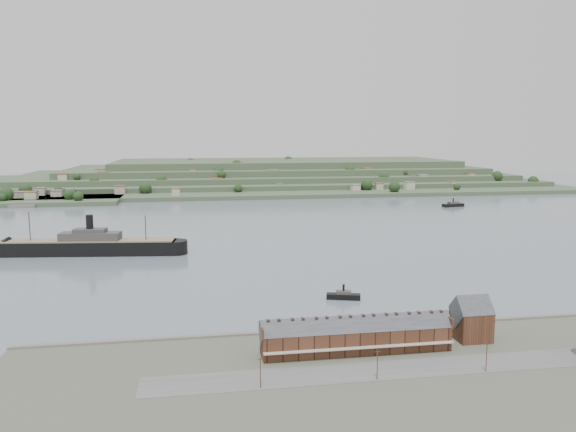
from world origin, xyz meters
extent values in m
plane|color=slate|center=(0.00, 0.00, 0.00)|extent=(1400.00, 1400.00, 0.00)
cube|color=#4C5142|center=(0.00, -188.00, 1.00)|extent=(220.00, 80.00, 2.00)
cube|color=slate|center=(0.00, -149.00, 1.30)|extent=(220.00, 2.00, 2.60)
cube|color=#595959|center=(0.00, -182.00, 2.05)|extent=(140.00, 12.00, 0.10)
cube|color=#462819|center=(-10.00, -168.00, 5.50)|extent=(55.00, 8.00, 7.00)
cube|color=#37393F|center=(-10.00, -168.00, 9.00)|extent=(55.60, 8.15, 8.15)
cube|color=#B4AD9F|center=(-10.00, -172.80, 5.00)|extent=(55.00, 1.60, 0.25)
cube|color=#462819|center=(-37.50, -168.00, 10.00)|extent=(0.50, 8.40, 3.00)
cube|color=#462819|center=(17.50, -168.00, 10.00)|extent=(0.50, 8.40, 3.00)
cube|color=#301D1A|center=(-32.00, -168.00, 11.40)|extent=(0.90, 1.40, 3.20)
cube|color=#301D1A|center=(-26.50, -168.00, 11.40)|extent=(0.90, 1.40, 3.20)
cube|color=#301D1A|center=(-12.75, -168.00, 11.40)|extent=(0.90, 1.40, 3.20)
cube|color=#301D1A|center=(-7.25, -168.00, 11.40)|extent=(0.90, 1.40, 3.20)
cube|color=#301D1A|center=(6.50, -168.00, 11.40)|extent=(0.90, 1.40, 3.20)
cube|color=#301D1A|center=(12.00, -168.00, 11.40)|extent=(0.90, 1.40, 3.20)
cube|color=#462819|center=(27.50, -164.00, 6.50)|extent=(10.00, 10.00, 9.00)
cube|color=#37393F|center=(27.50, -164.00, 11.00)|extent=(10.40, 10.18, 10.18)
cube|color=#3C5035|center=(0.00, 360.00, 2.00)|extent=(760.00, 260.00, 4.00)
cube|color=#3C5035|center=(20.00, 385.00, 6.50)|extent=(680.00, 220.00, 5.00)
cube|color=#3C5035|center=(35.00, 400.00, 12.00)|extent=(600.00, 200.00, 6.00)
cube|color=#3C5035|center=(50.00, 415.00, 18.50)|extent=(520.00, 180.00, 7.00)
cube|color=#3C5035|center=(65.00, 430.00, 26.00)|extent=(440.00, 160.00, 8.00)
cube|color=#3C5035|center=(-200.00, 250.00, 2.00)|extent=(150.00, 90.00, 4.00)
cube|color=slate|center=(-205.00, 208.00, 1.40)|extent=(22.00, 14.00, 2.80)
cube|color=black|center=(-112.83, -7.52, 3.69)|extent=(95.72, 23.96, 7.38)
cylinder|color=black|center=(-65.73, -13.22, 3.69)|extent=(12.65, 12.65, 7.38)
cube|color=#7F6F55|center=(-112.83, -7.52, 7.70)|extent=(93.50, 22.66, 0.63)
cube|color=#403E3C|center=(-110.74, -7.78, 10.02)|extent=(32.54, 13.22, 4.22)
cube|color=#403E3C|center=(-110.74, -7.78, 12.86)|extent=(17.63, 9.35, 2.64)
cylinder|color=black|center=(-110.74, -7.78, 16.87)|extent=(3.80, 3.80, 9.49)
cylinder|color=#492F22|center=(-142.14, -3.98, 14.76)|extent=(0.53, 0.53, 16.87)
cylinder|color=#492F22|center=(-81.43, -11.32, 13.71)|extent=(0.53, 0.53, 14.76)
cube|color=black|center=(1.81, -110.49, 1.06)|extent=(13.71, 7.14, 2.12)
cube|color=#403E3C|center=(1.81, -110.49, 2.65)|extent=(6.52, 4.40, 1.59)
cylinder|color=black|center=(1.81, -110.49, 4.42)|extent=(0.88, 0.88, 3.09)
cube|color=black|center=(-190.20, 225.00, 1.13)|extent=(17.62, 10.11, 2.27)
cube|color=#403E3C|center=(-190.20, 225.00, 2.84)|extent=(8.48, 6.11, 1.70)
cylinder|color=black|center=(-190.20, 225.00, 4.73)|extent=(0.95, 0.95, 3.31)
cube|color=black|center=(173.06, 149.17, 1.36)|extent=(21.17, 9.70, 2.73)
cube|color=#403E3C|center=(173.06, 149.17, 3.41)|extent=(9.93, 6.31, 2.04)
cylinder|color=black|center=(173.06, 149.17, 5.68)|extent=(1.14, 1.14, 3.98)
camera|label=1|loc=(-54.92, -317.25, 64.17)|focal=35.00mm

